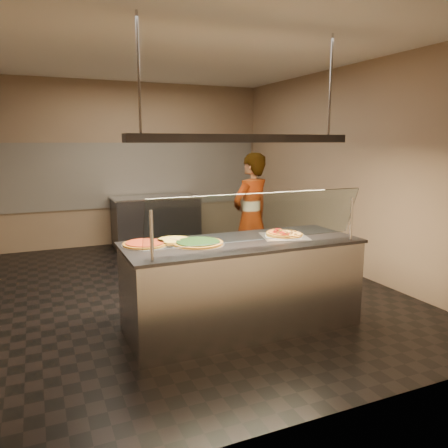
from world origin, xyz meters
name	(u,v)px	position (x,y,z in m)	size (l,w,h in m)	color
ground	(187,289)	(0.00, 0.00, -0.01)	(5.00, 6.00, 0.02)	black
ceiling	(183,49)	(0.00, 0.00, 3.01)	(5.00, 6.00, 0.02)	silver
wall_back	(134,164)	(0.00, 3.01, 1.50)	(5.00, 0.02, 3.00)	#937C5F
wall_front	(333,208)	(0.00, -3.01, 1.50)	(5.00, 0.02, 3.00)	#937C5F
wall_right	(345,170)	(2.51, 0.00, 1.50)	(0.02, 6.00, 3.00)	#937C5F
tile_band	(135,175)	(0.00, 2.98, 1.30)	(4.90, 0.02, 1.20)	silver
serving_counter	(242,285)	(0.14, -1.40, 0.47)	(2.40, 0.94, 0.93)	#B7B7BC
sneeze_guard	(259,218)	(0.14, -1.75, 1.23)	(2.16, 0.18, 0.54)	#B7B7BC
perforated_tray	(284,236)	(0.64, -1.38, 0.94)	(0.57, 0.57, 0.01)	silver
half_pizza_pepperoni	(277,234)	(0.55, -1.38, 0.96)	(0.29, 0.42, 0.05)	brown
half_pizza_sausage	(291,233)	(0.73, -1.38, 0.96)	(0.29, 0.42, 0.04)	brown
pizza_spinach	(198,243)	(-0.33, -1.36, 0.95)	(0.52, 0.52, 0.03)	silver
pizza_cheese	(174,240)	(-0.51, -1.16, 0.94)	(0.41, 0.41, 0.03)	silver
pizza_tomato	(145,244)	(-0.81, -1.18, 0.94)	(0.46, 0.46, 0.03)	silver
pizza_spatula	(181,240)	(-0.45, -1.22, 0.96)	(0.25, 0.21, 0.02)	#B7B7BC
prep_table	(156,221)	(0.27, 2.55, 0.47)	(1.58, 0.74, 0.93)	#39393E
worker	(251,217)	(0.98, 0.07, 0.89)	(0.65, 0.42, 1.77)	#2C2A2F
heat_lamp_housing	(243,138)	(0.14, -1.40, 1.95)	(2.30, 0.18, 0.08)	#39393E
lamp_rod_left	(139,73)	(-0.86, -1.40, 2.50)	(0.02, 0.02, 1.01)	#B7B7BC
lamp_rod_right	(331,85)	(1.14, -1.40, 2.50)	(0.02, 0.02, 1.01)	#B7B7BC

